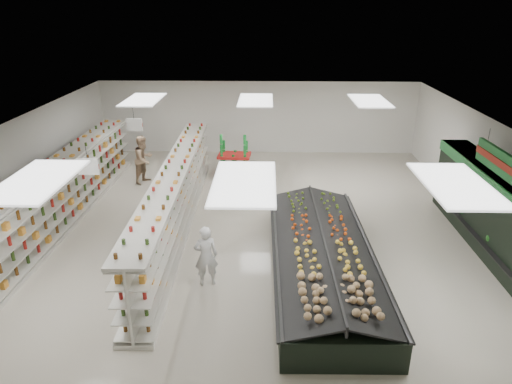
{
  "coord_description": "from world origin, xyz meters",
  "views": [
    {
      "loc": [
        0.44,
        -12.08,
        6.31
      ],
      "look_at": [
        0.12,
        0.09,
        1.27
      ],
      "focal_mm": 32.0,
      "sensor_mm": 36.0,
      "label": 1
    }
  ],
  "objects_px": {
    "shopper_background": "(144,159)",
    "produce_island": "(322,256)",
    "soda_endcap": "(234,157)",
    "gondola_center": "(176,201)",
    "gondola_left": "(58,199)",
    "shopper_main": "(206,256)"
  },
  "relations": [
    {
      "from": "shopper_background",
      "to": "produce_island",
      "type": "bearing_deg",
      "value": -110.86
    },
    {
      "from": "soda_endcap",
      "to": "gondola_center",
      "type": "bearing_deg",
      "value": -107.6
    },
    {
      "from": "gondola_center",
      "to": "soda_endcap",
      "type": "bearing_deg",
      "value": 71.12
    },
    {
      "from": "gondola_left",
      "to": "produce_island",
      "type": "bearing_deg",
      "value": -16.81
    },
    {
      "from": "gondola_center",
      "to": "produce_island",
      "type": "distance_m",
      "value": 4.81
    },
    {
      "from": "gondola_center",
      "to": "produce_island",
      "type": "bearing_deg",
      "value": -32.21
    },
    {
      "from": "gondola_left",
      "to": "gondola_center",
      "type": "xyz_separation_m",
      "value": [
        3.56,
        0.01,
        -0.04
      ]
    },
    {
      "from": "gondola_left",
      "to": "shopper_background",
      "type": "relative_size",
      "value": 6.23
    },
    {
      "from": "shopper_main",
      "to": "produce_island",
      "type": "bearing_deg",
      "value": 177.64
    },
    {
      "from": "gondola_center",
      "to": "soda_endcap",
      "type": "height_order",
      "value": "gondola_center"
    },
    {
      "from": "gondola_left",
      "to": "shopper_main",
      "type": "relative_size",
      "value": 7.3
    },
    {
      "from": "gondola_center",
      "to": "shopper_main",
      "type": "bearing_deg",
      "value": -68.45
    },
    {
      "from": "gondola_center",
      "to": "produce_island",
      "type": "relative_size",
      "value": 1.56
    },
    {
      "from": "gondola_left",
      "to": "soda_endcap",
      "type": "distance_m",
      "value": 6.71
    },
    {
      "from": "gondola_left",
      "to": "gondola_center",
      "type": "distance_m",
      "value": 3.56
    },
    {
      "from": "gondola_center",
      "to": "shopper_background",
      "type": "height_order",
      "value": "gondola_center"
    },
    {
      "from": "gondola_center",
      "to": "gondola_left",
      "type": "bearing_deg",
      "value": 178.9
    },
    {
      "from": "produce_island",
      "to": "soda_endcap",
      "type": "relative_size",
      "value": 4.34
    },
    {
      "from": "gondola_left",
      "to": "shopper_background",
      "type": "bearing_deg",
      "value": 67.25
    },
    {
      "from": "gondola_left",
      "to": "soda_endcap",
      "type": "bearing_deg",
      "value": 42.96
    },
    {
      "from": "soda_endcap",
      "to": "shopper_main",
      "type": "relative_size",
      "value": 1.03
    },
    {
      "from": "gondola_left",
      "to": "soda_endcap",
      "type": "relative_size",
      "value": 7.08
    }
  ]
}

